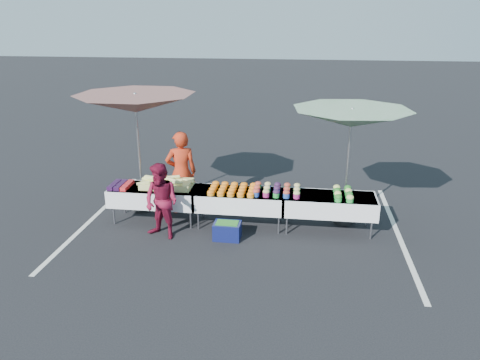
# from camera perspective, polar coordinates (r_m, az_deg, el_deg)

# --- Properties ---
(ground) EXTENTS (80.00, 80.00, 0.00)m
(ground) POSITION_cam_1_polar(r_m,az_deg,el_deg) (9.82, 0.00, -5.51)
(ground) COLOR black
(stripe_left) EXTENTS (0.10, 5.00, 0.00)m
(stripe_left) POSITION_cam_1_polar(r_m,az_deg,el_deg) (10.69, -17.30, -4.28)
(stripe_left) COLOR silver
(stripe_left) RESTS_ON ground
(stripe_right) EXTENTS (0.10, 5.00, 0.00)m
(stripe_right) POSITION_cam_1_polar(r_m,az_deg,el_deg) (9.95, 18.70, -6.26)
(stripe_right) COLOR silver
(stripe_right) RESTS_ON ground
(table_left) EXTENTS (1.86, 0.81, 0.75)m
(table_left) POSITION_cam_1_polar(r_m,az_deg,el_deg) (9.97, -10.31, -1.80)
(table_left) COLOR white
(table_left) RESTS_ON ground
(table_center) EXTENTS (1.86, 0.81, 0.75)m
(table_center) POSITION_cam_1_polar(r_m,az_deg,el_deg) (9.59, 0.00, -2.35)
(table_center) COLOR white
(table_center) RESTS_ON ground
(table_right) EXTENTS (1.86, 0.81, 0.75)m
(table_right) POSITION_cam_1_polar(r_m,az_deg,el_deg) (9.53, 10.80, -2.85)
(table_right) COLOR white
(table_right) RESTS_ON ground
(berry_punnets) EXTENTS (0.40, 0.54, 0.08)m
(berry_punnets) POSITION_cam_1_polar(r_m,az_deg,el_deg) (10.09, -14.32, -0.60)
(berry_punnets) COLOR black
(berry_punnets) RESTS_ON table_left
(corn_pile) EXTENTS (1.16, 0.57, 0.26)m
(corn_pile) POSITION_cam_1_polar(r_m,az_deg,el_deg) (9.86, -9.01, -0.40)
(corn_pile) COLOR #D5DE72
(corn_pile) RESTS_ON table_left
(plastic_bags) EXTENTS (0.30, 0.25, 0.05)m
(plastic_bags) POSITION_cam_1_polar(r_m,az_deg,el_deg) (9.55, -9.20, -1.46)
(plastic_bags) COLOR white
(plastic_bags) RESTS_ON table_left
(carrot_bowls) EXTENTS (0.95, 0.69, 0.11)m
(carrot_bowls) POSITION_cam_1_polar(r_m,az_deg,el_deg) (9.52, -0.90, -1.12)
(carrot_bowls) COLOR orange
(carrot_bowls) RESTS_ON table_center
(potato_cups) EXTENTS (0.94, 0.58, 0.16)m
(potato_cups) POSITION_cam_1_polar(r_m,az_deg,el_deg) (9.43, 4.52, -1.17)
(potato_cups) COLOR #2249A2
(potato_cups) RESTS_ON table_right
(bean_baskets) EXTENTS (0.36, 0.68, 0.15)m
(bean_baskets) POSITION_cam_1_polar(r_m,az_deg,el_deg) (9.46, 12.46, -1.59)
(bean_baskets) COLOR green
(bean_baskets) RESTS_ON table_right
(vendor) EXTENTS (0.77, 0.63, 1.83)m
(vendor) POSITION_cam_1_polar(r_m,az_deg,el_deg) (10.24, -7.17, 0.91)
(vendor) COLOR #B92E15
(vendor) RESTS_ON ground
(customer) EXTENTS (0.89, 0.80, 1.50)m
(customer) POSITION_cam_1_polar(r_m,az_deg,el_deg) (9.14, -9.55, -2.61)
(customer) COLOR maroon
(customer) RESTS_ON ground
(umbrella_left) EXTENTS (3.34, 3.34, 2.63)m
(umbrella_left) POSITION_cam_1_polar(r_m,az_deg,el_deg) (10.19, -12.62, 9.01)
(umbrella_left) COLOR black
(umbrella_left) RESTS_ON ground
(umbrella_right) EXTENTS (2.95, 2.95, 2.45)m
(umbrella_right) POSITION_cam_1_polar(r_m,az_deg,el_deg) (9.53, 13.43, 7.26)
(umbrella_right) COLOR black
(umbrella_right) RESTS_ON ground
(storage_bin) EXTENTS (0.53, 0.39, 0.34)m
(storage_bin) POSITION_cam_1_polar(r_m,az_deg,el_deg) (9.18, -1.57, -6.15)
(storage_bin) COLOR #0E1448
(storage_bin) RESTS_ON ground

